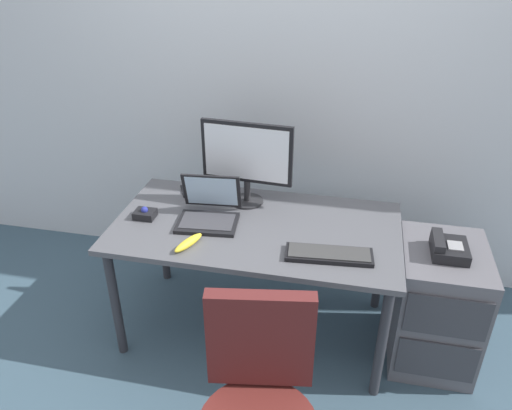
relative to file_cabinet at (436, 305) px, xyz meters
name	(u,v)px	position (x,y,z in m)	size (l,w,h in m)	color
ground_plane	(256,326)	(-0.96, -0.01, -0.33)	(8.00, 8.00, 0.00)	#384F5E
back_wall	(283,56)	(-0.96, 0.74, 1.07)	(6.00, 0.10, 2.80)	silver
desk	(256,237)	(-0.96, -0.01, 0.30)	(1.48, 0.79, 0.70)	#4F5055
file_cabinet	(436,305)	(0.00, 0.00, 0.00)	(0.42, 0.53, 0.67)	#58575D
desk_phone	(448,248)	(-0.01, -0.02, 0.37)	(0.17, 0.20, 0.09)	black
monitor_main	(247,158)	(-1.06, 0.22, 0.64)	(0.50, 0.18, 0.47)	#262628
keyboard	(329,254)	(-0.57, -0.21, 0.38)	(0.42, 0.17, 0.03)	black
laptop	(209,211)	(-1.21, -0.01, 0.42)	(0.34, 0.32, 0.23)	black
trackball_mouse	(145,214)	(-1.56, -0.06, 0.39)	(0.11, 0.09, 0.07)	black
coffee_mug	(209,187)	(-1.29, 0.25, 0.42)	(0.09, 0.08, 0.10)	#2A4E81
cell_phone	(188,191)	(-1.43, 0.27, 0.37)	(0.07, 0.14, 0.01)	black
banana	(188,243)	(-1.24, -0.27, 0.39)	(0.19, 0.04, 0.04)	yellow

